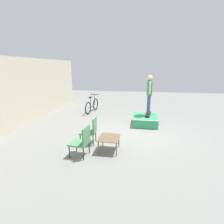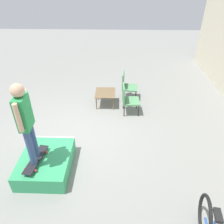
{
  "view_description": "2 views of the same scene",
  "coord_description": "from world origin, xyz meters",
  "px_view_note": "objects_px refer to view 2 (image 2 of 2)",
  "views": [
    {
      "loc": [
        -6.59,
        -0.19,
        2.62
      ],
      "look_at": [
        0.01,
        0.89,
        0.86
      ],
      "focal_mm": 28.0,
      "sensor_mm": 36.0,
      "label": 1
    },
    {
      "loc": [
        4.68,
        1.13,
        3.89
      ],
      "look_at": [
        0.11,
        0.99,
        0.82
      ],
      "focal_mm": 35.0,
      "sensor_mm": 36.0,
      "label": 2
    }
  ],
  "objects_px": {
    "patio_chair_left": "(127,85)",
    "skate_ramp_box": "(46,163)",
    "skateboard_on_ramp": "(36,159)",
    "coffee_table": "(105,94)",
    "patio_chair_right": "(128,98)",
    "person_skater": "(25,119)"
  },
  "relations": [
    {
      "from": "person_skater",
      "to": "patio_chair_left",
      "type": "bearing_deg",
      "value": 146.77
    },
    {
      "from": "skate_ramp_box",
      "to": "coffee_table",
      "type": "height_order",
      "value": "coffee_table"
    },
    {
      "from": "skateboard_on_ramp",
      "to": "coffee_table",
      "type": "xyz_separation_m",
      "value": [
        -3.02,
        1.31,
        -0.07
      ]
    },
    {
      "from": "skateboard_on_ramp",
      "to": "person_skater",
      "type": "relative_size",
      "value": 0.5
    },
    {
      "from": "patio_chair_left",
      "to": "patio_chair_right",
      "type": "height_order",
      "value": "same"
    },
    {
      "from": "person_skater",
      "to": "skate_ramp_box",
      "type": "bearing_deg",
      "value": 138.24
    },
    {
      "from": "patio_chair_left",
      "to": "person_skater",
      "type": "bearing_deg",
      "value": 155.18
    },
    {
      "from": "skateboard_on_ramp",
      "to": "patio_chair_left",
      "type": "height_order",
      "value": "patio_chair_left"
    },
    {
      "from": "skateboard_on_ramp",
      "to": "person_skater",
      "type": "bearing_deg",
      "value": -5.89
    },
    {
      "from": "coffee_table",
      "to": "patio_chair_left",
      "type": "height_order",
      "value": "patio_chair_left"
    },
    {
      "from": "skate_ramp_box",
      "to": "person_skater",
      "type": "bearing_deg",
      "value": -38.78
    },
    {
      "from": "person_skater",
      "to": "patio_chair_right",
      "type": "distance_m",
      "value": 3.43
    },
    {
      "from": "patio_chair_right",
      "to": "coffee_table",
      "type": "bearing_deg",
      "value": 54.93
    },
    {
      "from": "patio_chair_left",
      "to": "skate_ramp_box",
      "type": "bearing_deg",
      "value": 155.64
    },
    {
      "from": "patio_chair_left",
      "to": "patio_chair_right",
      "type": "xyz_separation_m",
      "value": [
        0.92,
        -0.0,
        0.0
      ]
    },
    {
      "from": "skateboard_on_ramp",
      "to": "person_skater",
      "type": "distance_m",
      "value": 1.06
    },
    {
      "from": "skateboard_on_ramp",
      "to": "patio_chair_right",
      "type": "height_order",
      "value": "patio_chair_right"
    },
    {
      "from": "skateboard_on_ramp",
      "to": "coffee_table",
      "type": "height_order",
      "value": "skateboard_on_ramp"
    },
    {
      "from": "skateboard_on_ramp",
      "to": "patio_chair_right",
      "type": "distance_m",
      "value": 3.27
    },
    {
      "from": "skate_ramp_box",
      "to": "skateboard_on_ramp",
      "type": "height_order",
      "value": "skateboard_on_ramp"
    },
    {
      "from": "coffee_table",
      "to": "skate_ramp_box",
      "type": "bearing_deg",
      "value": -22.35
    },
    {
      "from": "skateboard_on_ramp",
      "to": "patio_chair_right",
      "type": "xyz_separation_m",
      "value": [
        -2.57,
        2.03,
        0.04
      ]
    }
  ]
}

